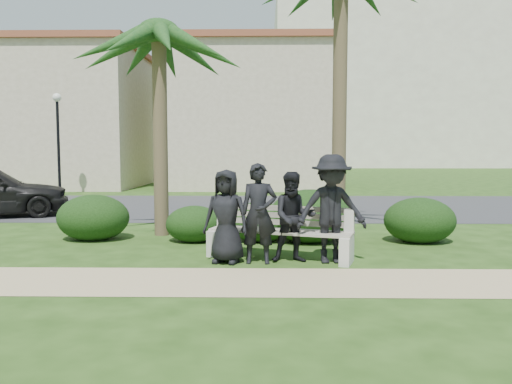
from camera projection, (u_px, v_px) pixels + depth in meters
The scene contains 19 objects.
ground at pixel (282, 256), 8.98m from camera, with size 160.00×160.00×0.00m, color #213D11.
footpath at pixel (287, 282), 7.19m from camera, with size 30.00×1.60×0.01m, color tan.
asphalt_street at pixel (274, 206), 16.96m from camera, with size 160.00×8.00×0.01m, color #2D2D30.
stucco_bldg_left at pixel (48, 118), 26.84m from camera, with size 10.40×8.40×7.30m.
stucco_bldg_right at pixel (252, 118), 26.64m from camera, with size 8.40×8.40×7.30m.
hotel_tower at pixel (379, 59), 62.44m from camera, with size 26.00×18.00×37.30m.
street_lamp at pixel (58, 126), 20.86m from camera, with size 0.36×0.36×4.29m.
park_bench at pixel (279, 236), 8.74m from camera, with size 2.70×1.34×0.88m.
man_a at pixel (226, 216), 8.38m from camera, with size 0.77×0.50×1.58m, color black.
man_b at pixel (259, 213), 8.33m from camera, with size 0.61×0.40×1.68m, color black.
man_c at pixel (294, 217), 8.42m from camera, with size 0.75×0.58×1.54m, color black.
man_d at pixel (331, 209), 8.37m from camera, with size 1.18×0.68×1.83m, color black.
hedge_a at pixel (93, 216), 10.61m from camera, with size 1.52×1.26×0.99m, color black.
hedge_b at pixel (194, 223), 10.37m from camera, with size 1.19×0.98×0.78m, color black.
hedge_c at pixel (260, 221), 10.43m from camera, with size 1.30×1.07×0.85m, color black.
hedge_d at pixel (310, 215), 10.34m from camera, with size 1.73×1.43×1.13m, color black.
hedge_e at pixel (420, 219), 10.31m from camera, with size 1.47×1.21×0.96m, color black.
hedge_f at pixel (422, 224), 10.37m from camera, with size 1.15×0.95×0.75m, color black.
palm_left at pixel (159, 34), 10.86m from camera, with size 3.00×3.00×5.38m.
Camera 1 is at (-0.32, -8.87, 1.88)m, focal length 35.00 mm.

